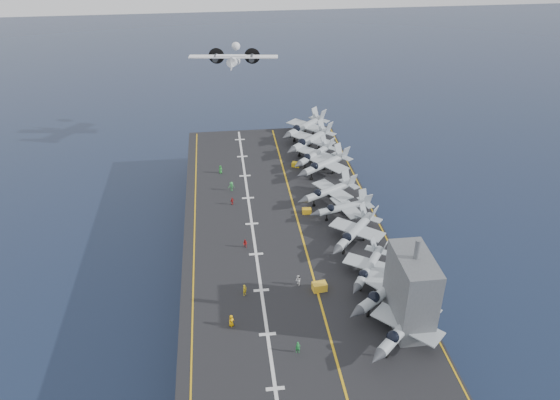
{
  "coord_description": "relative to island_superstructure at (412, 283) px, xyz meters",
  "views": [
    {
      "loc": [
        -11.32,
        -88.73,
        67.98
      ],
      "look_at": [
        0.0,
        4.0,
        13.0
      ],
      "focal_mm": 35.0,
      "sensor_mm": 36.0,
      "label": 1
    }
  ],
  "objects": [
    {
      "name": "fighter_jet_9",
      "position": [
        -4.03,
        70.21,
        -4.64
      ],
      "size": [
        19.46,
        19.33,
        5.72
      ],
      "primitive_type": null,
      "color": "#9CA3AD",
      "rests_on": "flight_deck"
    },
    {
      "name": "crew_3",
      "position": [
        -24.27,
        43.61,
        -6.47
      ],
      "size": [
        1.27,
        0.87,
        2.07
      ],
      "primitive_type": "imported",
      "color": "green",
      "rests_on": "flight_deck"
    },
    {
      "name": "flight_deck",
      "position": [
        -15.0,
        30.0,
        -7.7
      ],
      "size": [
        38.0,
        92.0,
        0.4
      ],
      "primitive_type": "cube",
      "color": "black",
      "rests_on": "hull"
    },
    {
      "name": "fighter_jet_6",
      "position": [
        -3.01,
        48.79,
        -4.83
      ],
      "size": [
        18.45,
        17.24,
        5.33
      ],
      "primitive_type": null,
      "color": "#9DA7AD",
      "rests_on": "flight_deck"
    },
    {
      "name": "fighter_jet_2",
      "position": [
        -2.88,
        11.14,
        -5.15
      ],
      "size": [
        15.03,
        16.27,
        4.7
      ],
      "primitive_type": null,
      "color": "gray",
      "rests_on": "flight_deck"
    },
    {
      "name": "crew_2",
      "position": [
        -22.77,
        22.28,
        -6.66
      ],
      "size": [
        1.22,
        1.1,
        1.69
      ],
      "primitive_type": "imported",
      "color": "#B21919",
      "rests_on": "flight_deck"
    },
    {
      "name": "crew_5",
      "position": [
        -26.39,
        52.03,
        -6.57
      ],
      "size": [
        1.34,
        1.23,
        1.86
      ],
      "primitive_type": "imported",
      "color": "#268C33",
      "rests_on": "flight_deck"
    },
    {
      "name": "transport_plane",
      "position": [
        -20.96,
        90.86,
        6.64
      ],
      "size": [
        26.38,
        19.67,
        5.78
      ],
      "primitive_type": null,
      "color": "silver"
    },
    {
      "name": "crew_0",
      "position": [
        -26.15,
        2.44,
        -6.51
      ],
      "size": [
        1.4,
        1.4,
        1.98
      ],
      "primitive_type": "imported",
      "color": "#F7AE07",
      "rests_on": "flight_deck"
    },
    {
      "name": "hull",
      "position": [
        -15.0,
        30.0,
        -12.9
      ],
      "size": [
        36.0,
        90.0,
        10.0
      ],
      "primitive_type": "cube",
      "color": "#56595E",
      "rests_on": "ground"
    },
    {
      "name": "tow_cart_b",
      "position": [
        -9.79,
        32.56,
        -6.97
      ],
      "size": [
        1.86,
        1.28,
        1.07
      ],
      "primitive_type": null,
      "color": "gold",
      "rests_on": "flight_deck"
    },
    {
      "name": "fighter_jet_4",
      "position": [
        -2.85,
        30.43,
        -5.21
      ],
      "size": [
        15.06,
        12.03,
        4.57
      ],
      "primitive_type": null,
      "color": "#99A0AA",
      "rests_on": "flight_deck"
    },
    {
      "name": "tow_cart_c",
      "position": [
        -8.94,
        53.16,
        -6.96
      ],
      "size": [
        2.12,
        1.81,
        1.08
      ],
      "primitive_type": null,
      "color": "gold",
      "rests_on": "flight_deck"
    },
    {
      "name": "tow_cart_a",
      "position": [
        -11.61,
        8.95,
        -6.81
      ],
      "size": [
        2.46,
        1.77,
        1.38
      ],
      "primitive_type": null,
      "color": "yellow",
      "rests_on": "flight_deck"
    },
    {
      "name": "ground",
      "position": [
        -15.0,
        30.0,
        -17.9
      ],
      "size": [
        500.0,
        500.0,
        0.0
      ],
      "primitive_type": "plane",
      "color": "#142135",
      "rests_on": "ground"
    },
    {
      "name": "fighter_jet_7",
      "position": [
        -4.31,
        54.25,
        -5.03
      ],
      "size": [
        16.78,
        16.8,
        4.95
      ],
      "primitive_type": null,
      "color": "gray",
      "rests_on": "flight_deck"
    },
    {
      "name": "crew_4",
      "position": [
        -24.39,
        37.8,
        -6.69
      ],
      "size": [
        1.16,
        1.04,
        1.61
      ],
      "primitive_type": "imported",
      "color": "#B21919",
      "rests_on": "flight_deck"
    },
    {
      "name": "crew_1",
      "position": [
        -23.71,
        9.22,
        -6.51
      ],
      "size": [
        1.4,
        1.4,
        1.98
      ],
      "primitive_type": "imported",
      "color": "yellow",
      "rests_on": "flight_deck"
    },
    {
      "name": "landing_centerline",
      "position": [
        -21.0,
        30.0,
        -7.48
      ],
      "size": [
        0.5,
        90.0,
        0.02
      ],
      "primitive_type": "cube",
      "color": "silver",
      "rests_on": "flight_deck"
    },
    {
      "name": "fighter_jet_3",
      "position": [
        -2.78,
        21.48,
        -4.89
      ],
      "size": [
        17.35,
        17.95,
        5.22
      ],
      "primitive_type": null,
      "color": "#A3ABB3",
      "rests_on": "flight_deck"
    },
    {
      "name": "deck_edge_port",
      "position": [
        -32.0,
        30.0,
        -7.48
      ],
      "size": [
        0.25,
        90.0,
        0.02
      ],
      "primitive_type": "cube",
      "color": "gold",
      "rests_on": "flight_deck"
    },
    {
      "name": "foul_line",
      "position": [
        -12.0,
        30.0,
        -7.48
      ],
      "size": [
        0.35,
        90.0,
        0.02
      ],
      "primitive_type": "cube",
      "color": "gold",
      "rests_on": "flight_deck"
    },
    {
      "name": "fighter_jet_0",
      "position": [
        -1.68,
        -3.46,
        -4.8
      ],
      "size": [
        18.4,
        18.19,
        5.39
      ],
      "primitive_type": null,
      "color": "gray",
      "rests_on": "flight_deck"
    },
    {
      "name": "fighter_jet_5",
      "position": [
        -4.39,
        36.88,
        -5.0
      ],
      "size": [
        17.2,
        15.21,
        5.0
      ],
      "primitive_type": null,
      "color": "#A3AAB3",
      "rests_on": "flight_deck"
    },
    {
      "name": "fighter_jet_8",
      "position": [
        -4.03,
        61.71,
        -4.64
      ],
      "size": [
        19.46,
        19.33,
        5.72
      ],
      "primitive_type": null,
      "color": "#9CA3AD",
      "rests_on": "flight_deck"
    },
    {
      "name": "island_superstructure",
      "position": [
        0.0,
        0.0,
        0.0
      ],
      "size": [
        5.0,
        10.0,
        15.0
      ],
      "primitive_type": null,
      "color": "#56595E",
      "rests_on": "flight_deck"
    },
    {
      "name": "fighter_jet_1",
      "position": [
        -1.73,
        4.63,
        -4.72
      ],
      "size": [
        19.22,
        18.11,
        5.56
      ],
      "primitive_type": null,
      "color": "#99A0AB",
      "rests_on": "flight_deck"
    },
    {
      "name": "deck_edge_stbd",
      "position": [
        3.5,
        30.0,
        -7.48
      ],
      "size": [
        0.25,
        90.0,
        0.02
      ],
      "primitive_type": "cube",
      "color": "gold",
      "rests_on": "flight_deck"
    },
    {
      "name": "crew_6",
      "position": [
        -17.1,
        -4.03,
        -6.58
      ],
      "size": [
        1.17,
        0.84,
        1.84
      ],
      "primitive_type": "imported",
      "color": "#1F8A39",
      "rests_on": "flight_deck"
    },
    {
      "name": "crew_7",
      "position": [
        -14.88,
        10.58,
        -6.52
      ],
      "size": [
        1.02,
        1.32,
        1.97
      ],
      "primitive_type": "imported",
      "color": "white",
      "rests_on": "flight_deck"
    }
  ]
}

